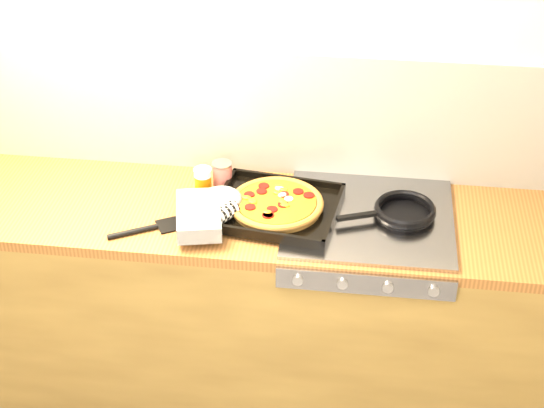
# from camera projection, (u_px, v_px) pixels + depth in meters

# --- Properties ---
(room_shell) EXTENTS (3.20, 3.20, 3.20)m
(room_shell) POSITION_uv_depth(u_px,v_px,m) (256.00, 113.00, 3.14)
(room_shell) COLOR white
(room_shell) RESTS_ON ground
(counter_run) EXTENTS (3.20, 0.62, 0.90)m
(counter_run) POSITION_uv_depth(u_px,v_px,m) (248.00, 305.00, 3.29)
(counter_run) COLOR olive
(counter_run) RESTS_ON ground
(stovetop) EXTENTS (0.60, 0.56, 0.02)m
(stovetop) POSITION_uv_depth(u_px,v_px,m) (369.00, 218.00, 2.99)
(stovetop) COLOR gray
(stovetop) RESTS_ON counter_run
(pizza_on_tray) EXTENTS (0.60, 0.49, 0.07)m
(pizza_on_tray) POSITION_uv_depth(u_px,v_px,m) (255.00, 207.00, 2.98)
(pizza_on_tray) COLOR black
(pizza_on_tray) RESTS_ON stovetop
(frying_pan) EXTENTS (0.39, 0.29, 0.04)m
(frying_pan) POSITION_uv_depth(u_px,v_px,m) (404.00, 211.00, 2.97)
(frying_pan) COLOR black
(frying_pan) RESTS_ON stovetop
(tomato_can) EXTENTS (0.10, 0.10, 0.11)m
(tomato_can) POSITION_uv_depth(u_px,v_px,m) (222.00, 175.00, 3.14)
(tomato_can) COLOR #980C0E
(tomato_can) RESTS_ON counter_run
(juice_glass) EXTENTS (0.07, 0.07, 0.11)m
(juice_glass) POSITION_uv_depth(u_px,v_px,m) (203.00, 182.00, 3.10)
(juice_glass) COLOR #C56C0B
(juice_glass) RESTS_ON counter_run
(wooden_spoon) EXTENTS (0.30, 0.11, 0.02)m
(wooden_spoon) POSITION_uv_depth(u_px,v_px,m) (282.00, 188.00, 3.15)
(wooden_spoon) COLOR olive
(wooden_spoon) RESTS_ON counter_run
(black_spatula) EXTENTS (0.27, 0.18, 0.02)m
(black_spatula) POSITION_uv_depth(u_px,v_px,m) (149.00, 229.00, 2.93)
(black_spatula) COLOR black
(black_spatula) RESTS_ON counter_run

